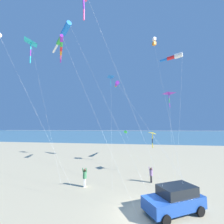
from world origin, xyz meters
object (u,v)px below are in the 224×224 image
at_px(person_child_green_jacket, 151,174).
at_px(kite_delta_checkered_midright, 111,77).
at_px(kite_windsock_striped_overhead, 117,84).
at_px(kite_windsock_teal_far_right, 63,35).
at_px(kite_delta_white_trailing, 169,93).
at_px(kite_windsock_yellow_midlevel, 126,132).
at_px(kite_box_magenta_far_left, 154,42).
at_px(parked_car, 175,199).
at_px(kite_delta_green_low_center, 153,134).
at_px(kite_delta_red_high_left, 31,43).
at_px(kite_windsock_rainbow_low_near, 174,57).
at_px(kite_windsock_black_fish_shape, 61,47).
at_px(person_adult_flyer, 85,176).
at_px(cooler_box, 172,194).

bearing_deg(person_child_green_jacket, kite_delta_checkered_midright, 30.70).
height_order(kite_windsock_striped_overhead, kite_windsock_teal_far_right, kite_windsock_teal_far_right).
bearing_deg(kite_windsock_teal_far_right, kite_delta_white_trailing, -71.88).
bearing_deg(kite_windsock_yellow_midlevel, kite_box_magenta_far_left, -128.74).
distance_m(person_child_green_jacket, kite_windsock_striped_overhead, 14.95).
distance_m(parked_car, kite_delta_white_trailing, 17.26).
height_order(person_child_green_jacket, kite_delta_green_low_center, kite_delta_green_low_center).
bearing_deg(parked_car, person_child_green_jacket, 11.17).
height_order(kite_delta_red_high_left, kite_delta_green_low_center, kite_delta_red_high_left).
height_order(kite_delta_white_trailing, kite_windsock_rainbow_low_near, kite_windsock_rainbow_low_near).
bearing_deg(kite_windsock_black_fish_shape, person_adult_flyer, -96.36).
xyz_separation_m(parked_car, cooler_box, (2.67, -0.32, -0.74)).
xyz_separation_m(person_adult_flyer, kite_windsock_teal_far_right, (4.63, 5.53, 19.08)).
bearing_deg(person_child_green_jacket, person_adult_flyer, 109.54).
bearing_deg(kite_delta_green_low_center, kite_windsock_rainbow_low_near, -36.23).
distance_m(person_adult_flyer, person_child_green_jacket, 7.28).
relative_size(kite_delta_checkered_midright, kite_delta_green_low_center, 2.02).
bearing_deg(kite_delta_checkered_midright, kite_delta_green_low_center, -137.58).
distance_m(kite_box_magenta_far_left, kite_windsock_yellow_midlevel, 17.93).
xyz_separation_m(cooler_box, kite_delta_red_high_left, (3.27, 17.45, 17.76)).
relative_size(parked_car, kite_windsock_black_fish_shape, 0.29).
bearing_deg(person_adult_flyer, kite_delta_checkered_midright, -1.31).
bearing_deg(kite_box_magenta_far_left, cooler_box, 178.49).
bearing_deg(parked_car, person_adult_flyer, 66.66).
bearing_deg(kite_delta_checkered_midright, kite_windsock_striped_overhead, -157.18).
relative_size(kite_delta_white_trailing, kite_delta_red_high_left, 0.65).
distance_m(cooler_box, kite_delta_red_high_left, 25.11).
relative_size(person_child_green_jacket, kite_windsock_striped_overhead, 0.12).
height_order(kite_windsock_yellow_midlevel, kite_delta_red_high_left, kite_delta_red_high_left).
xyz_separation_m(person_adult_flyer, kite_windsock_striped_overhead, (9.27, -2.07, 12.28)).
relative_size(kite_windsock_black_fish_shape, kite_delta_red_high_left, 0.88).
height_order(kite_delta_checkered_midright, kite_windsock_rainbow_low_near, kite_windsock_rainbow_low_near).
distance_m(kite_delta_white_trailing, kite_box_magenta_far_left, 10.22).
distance_m(kite_windsock_black_fish_shape, kite_windsock_yellow_midlevel, 19.77).
distance_m(kite_windsock_teal_far_right, kite_windsock_rainbow_low_near, 19.28).
bearing_deg(kite_windsock_black_fish_shape, kite_windsock_striped_overhead, -31.37).
xyz_separation_m(person_child_green_jacket, kite_box_magenta_far_left, (8.89, -1.81, 20.57)).
height_order(kite_windsock_striped_overhead, kite_delta_green_low_center, kite_windsock_striped_overhead).
distance_m(kite_windsock_black_fish_shape, kite_delta_green_low_center, 15.88).
xyz_separation_m(person_adult_flyer, kite_delta_green_low_center, (5.66, -7.44, 4.17)).
bearing_deg(parked_car, kite_delta_white_trailing, -10.75).
bearing_deg(kite_windsock_striped_overhead, kite_windsock_black_fish_shape, 148.63).
bearing_deg(cooler_box, person_adult_flyer, 84.56).
bearing_deg(person_adult_flyer, kite_windsock_teal_far_right, 50.07).
bearing_deg(person_adult_flyer, parked_car, -113.34).
bearing_deg(kite_windsock_teal_far_right, parked_car, -120.84).
bearing_deg(kite_windsock_yellow_midlevel, kite_windsock_black_fish_shape, 157.55).
bearing_deg(kite_windsock_yellow_midlevel, kite_windsock_teal_far_right, 142.59).
height_order(person_adult_flyer, kite_box_magenta_far_left, kite_box_magenta_far_left).
distance_m(kite_windsock_black_fish_shape, kite_box_magenta_far_left, 17.28).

